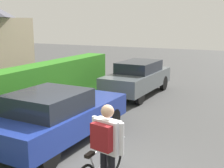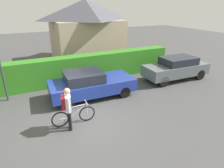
{
  "view_description": "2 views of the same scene",
  "coord_description": "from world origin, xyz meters",
  "px_view_note": "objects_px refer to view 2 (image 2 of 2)",
  "views": [
    {
      "loc": [
        -5.03,
        -2.76,
        3.14
      ],
      "look_at": [
        2.65,
        1.0,
        1.35
      ],
      "focal_mm": 47.65,
      "sensor_mm": 36.0,
      "label": 1
    },
    {
      "loc": [
        -1.95,
        -6.9,
        4.53
      ],
      "look_at": [
        1.82,
        0.77,
        0.98
      ],
      "focal_mm": 30.91,
      "sensor_mm": 36.0,
      "label": 2
    }
  ],
  "objects_px": {
    "person_rider": "(67,105)",
    "bicycle": "(74,116)",
    "parked_car_near": "(90,84)",
    "parked_car_far": "(176,68)"
  },
  "relations": [
    {
      "from": "bicycle",
      "to": "person_rider",
      "type": "xyz_separation_m",
      "value": [
        -0.27,
        -0.27,
        0.69
      ]
    },
    {
      "from": "parked_car_far",
      "to": "bicycle",
      "type": "distance_m",
      "value": 7.59
    },
    {
      "from": "person_rider",
      "to": "parked_car_far",
      "type": "bearing_deg",
      "value": 17.22
    },
    {
      "from": "parked_car_near",
      "to": "person_rider",
      "type": "height_order",
      "value": "person_rider"
    },
    {
      "from": "parked_car_far",
      "to": "person_rider",
      "type": "bearing_deg",
      "value": -162.78
    },
    {
      "from": "person_rider",
      "to": "bicycle",
      "type": "bearing_deg",
      "value": 45.2
    },
    {
      "from": "bicycle",
      "to": "parked_car_near",
      "type": "bearing_deg",
      "value": 54.38
    },
    {
      "from": "person_rider",
      "to": "parked_car_near",
      "type": "bearing_deg",
      "value": 53.18
    },
    {
      "from": "parked_car_near",
      "to": "person_rider",
      "type": "distance_m",
      "value": 2.95
    },
    {
      "from": "parked_car_far",
      "to": "bicycle",
      "type": "relative_size",
      "value": 2.4
    }
  ]
}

